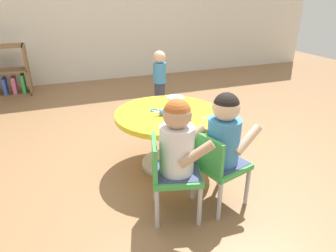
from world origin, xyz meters
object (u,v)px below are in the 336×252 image
(child_chair_right, at_px, (218,165))
(seated_child_right, at_px, (225,132))
(craft_table, at_px, (168,126))
(rolling_pin, at_px, (169,111))
(child_chair_left, at_px, (171,173))
(toddler_standing, at_px, (160,75))
(seated_child_left, at_px, (178,140))
(craft_scissors, at_px, (214,119))

(child_chair_right, bearing_deg, seated_child_right, 15.14)
(craft_table, height_order, rolling_pin, rolling_pin)
(rolling_pin, bearing_deg, child_chair_left, -109.45)
(seated_child_right, distance_m, toddler_standing, 2.15)
(craft_table, distance_m, seated_child_right, 0.63)
(seated_child_left, distance_m, toddler_standing, 2.22)
(seated_child_right, relative_size, craft_scissors, 3.59)
(child_chair_left, relative_size, seated_child_left, 1.05)
(child_chair_left, bearing_deg, rolling_pin, 70.55)
(seated_child_right, bearing_deg, child_chair_left, 178.43)
(craft_scissors, bearing_deg, seated_child_left, -142.54)
(child_chair_left, distance_m, child_chair_right, 0.32)
(child_chair_left, xyz_separation_m, rolling_pin, (0.18, 0.52, 0.19))
(rolling_pin, height_order, craft_scissors, rolling_pin)
(child_chair_right, bearing_deg, rolling_pin, 103.93)
(seated_child_right, xyz_separation_m, craft_scissors, (0.11, 0.33, -0.06))
(seated_child_right, bearing_deg, craft_table, 105.64)
(seated_child_right, relative_size, rolling_pin, 2.21)
(craft_table, distance_m, child_chair_right, 0.60)
(seated_child_right, xyz_separation_m, toddler_standing, (0.31, 2.12, -0.17))
(seated_child_left, xyz_separation_m, child_chair_right, (0.28, -0.01, -0.23))
(toddler_standing, height_order, craft_scissors, toddler_standing)
(seated_child_right, relative_size, toddler_standing, 0.76)
(toddler_standing, height_order, rolling_pin, toddler_standing)
(child_chair_right, bearing_deg, craft_scissors, 66.21)
(child_chair_right, bearing_deg, craft_table, 101.82)
(craft_table, distance_m, child_chair_left, 0.60)
(seated_child_left, xyz_separation_m, rolling_pin, (0.15, 0.53, -0.03))
(child_chair_right, relative_size, toddler_standing, 0.80)
(toddler_standing, relative_size, craft_scissors, 4.73)
(seated_child_left, relative_size, toddler_standing, 0.76)
(seated_child_left, relative_size, seated_child_right, 1.00)
(craft_table, height_order, seated_child_right, seated_child_right)
(rolling_pin, relative_size, craft_scissors, 1.62)
(child_chair_right, distance_m, toddler_standing, 2.16)
(craft_table, height_order, toddler_standing, toddler_standing)
(seated_child_right, height_order, toddler_standing, seated_child_right)
(child_chair_right, relative_size, seated_child_right, 1.05)
(craft_table, relative_size, seated_child_left, 1.64)
(child_chair_left, bearing_deg, toddler_standing, 72.52)
(craft_table, height_order, child_chair_right, child_chair_right)
(child_chair_left, distance_m, toddler_standing, 2.21)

